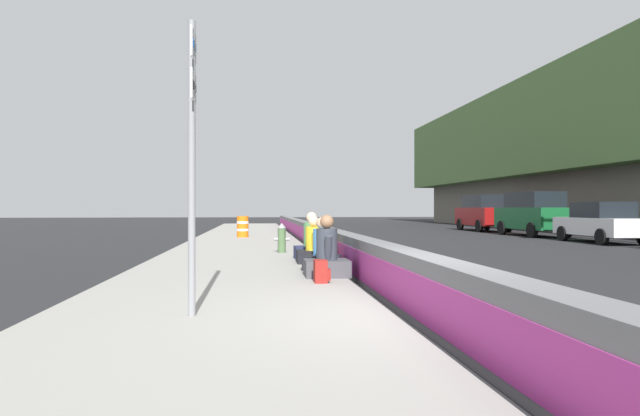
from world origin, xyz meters
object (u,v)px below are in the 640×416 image
object	(u,v)px
seated_person_middle	(322,253)
seated_person_rear	(314,248)
parked_car_fourth	(601,222)
parked_car_far	(483,212)
fire_hydrant	(282,237)
seated_person_far	(312,244)
backpack	(321,272)
construction_barrel	(243,227)
parked_car_midline	(533,213)
seated_person_foreground	(327,257)
route_sign_post	(192,146)

from	to	relation	value
seated_person_middle	seated_person_rear	bearing A→B (deg)	1.28
parked_car_fourth	parked_car_far	world-z (taller)	parked_car_far
fire_hydrant	seated_person_far	world-z (taller)	seated_person_far
parked_car_far	seated_person_middle	bearing A→B (deg)	148.79
seated_person_middle	backpack	xyz separation A→B (m)	(-2.05, 0.26, -0.16)
construction_barrel	parked_car_far	size ratio (longest dim) A/B	0.20
construction_barrel	parked_car_midline	xyz separation A→B (m)	(1.82, -14.84, 0.56)
parked_car_midline	fire_hydrant	bearing A→B (deg)	127.98
seated_person_foreground	seated_person_middle	distance (m)	1.20
parked_car_far	seated_person_far	bearing A→B (deg)	145.69
seated_person_middle	construction_barrel	bearing A→B (deg)	8.66
route_sign_post	seated_person_foreground	xyz separation A→B (m)	(3.58, -2.13, -1.70)
fire_hydrant	backpack	size ratio (longest dim) A/B	2.20
construction_barrel	parked_car_far	distance (m)	16.92
seated_person_foreground	seated_person_middle	bearing A→B (deg)	-2.44
backpack	parked_car_midline	xyz separation A→B (m)	(17.04, -13.09, 0.85)
backpack	parked_car_far	distance (m)	26.74
fire_hydrant	seated_person_middle	distance (m)	4.51
route_sign_post	seated_person_far	world-z (taller)	route_sign_post
backpack	parked_car_midline	world-z (taller)	parked_car_midline
seated_person_far	parked_car_far	size ratio (longest dim) A/B	0.25
parked_car_far	seated_person_rear	bearing A→B (deg)	146.99
fire_hydrant	parked_car_fourth	world-z (taller)	parked_car_fourth
backpack	parked_car_fourth	world-z (taller)	parked_car_fourth
construction_barrel	parked_car_fourth	xyz separation A→B (m)	(-3.69, -14.88, 0.24)
fire_hydrant	construction_barrel	xyz separation A→B (m)	(8.71, 1.36, 0.03)
backpack	construction_barrel	world-z (taller)	construction_barrel
construction_barrel	seated_person_foreground	bearing A→B (deg)	-172.25
seated_person_foreground	seated_person_middle	xyz separation A→B (m)	(1.20, -0.05, -0.02)
fire_hydrant	seated_person_middle	world-z (taller)	seated_person_middle
fire_hydrant	seated_person_foreground	xyz separation A→B (m)	(-5.67, -0.60, -0.08)
construction_barrel	parked_car_far	bearing A→B (deg)	-61.55
seated_person_middle	backpack	bearing A→B (deg)	172.72
route_sign_post	seated_person_far	bearing A→B (deg)	-16.98
fire_hydrant	seated_person_foreground	size ratio (longest dim) A/B	0.74
parked_car_fourth	seated_person_rear	bearing A→B (deg)	122.13
fire_hydrant	backpack	world-z (taller)	fire_hydrant
seated_person_far	seated_person_foreground	bearing A→B (deg)	178.80
parked_car_midline	backpack	bearing A→B (deg)	142.46
seated_person_middle	backpack	distance (m)	2.07
seated_person_far	backpack	xyz separation A→B (m)	(-4.47, 0.29, -0.18)
seated_person_foreground	seated_person_far	distance (m)	3.62
route_sign_post	construction_barrel	distance (m)	18.03
seated_person_rear	construction_barrel	xyz separation A→B (m)	(11.79, 1.98, 0.13)
backpack	parked_car_midline	bearing A→B (deg)	-37.54
seated_person_far	parked_car_far	bearing A→B (deg)	-34.31
seated_person_far	parked_car_fourth	distance (m)	14.67
seated_person_foreground	parked_car_fourth	xyz separation A→B (m)	(10.69, -12.93, 0.35)
seated_person_foreground	seated_person_far	world-z (taller)	seated_person_far
route_sign_post	parked_car_midline	bearing A→B (deg)	-37.19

